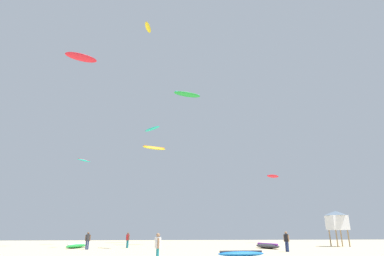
# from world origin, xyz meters

# --- Properties ---
(person_foreground) EXTENTS (0.36, 0.52, 1.57)m
(person_foreground) POSITION_xyz_m (-3.23, 5.38, 0.92)
(person_foreground) COLOR teal
(person_foreground) RESTS_ON ground
(person_midground) EXTENTS (0.37, 0.45, 1.63)m
(person_midground) POSITION_xyz_m (-6.39, 23.67, 0.95)
(person_midground) COLOR teal
(person_midground) RESTS_ON ground
(person_left) EXTENTS (0.38, 0.49, 1.70)m
(person_left) POSITION_xyz_m (8.18, 14.99, 0.99)
(person_left) COLOR navy
(person_left) RESTS_ON ground
(person_right) EXTENTS (0.54, 0.37, 1.65)m
(person_right) POSITION_xyz_m (-10.09, 20.83, 0.96)
(person_right) COLOR navy
(person_right) RESTS_ON ground
(kite_grounded_near) EXTENTS (1.98, 4.65, 0.53)m
(kite_grounded_near) POSITION_xyz_m (8.49, 20.97, 0.26)
(kite_grounded_near) COLOR #2D2D33
(kite_grounded_near) RESTS_ON ground
(kite_grounded_mid) EXTENTS (2.12, 3.98, 0.49)m
(kite_grounded_mid) POSITION_xyz_m (-11.84, 23.96, 0.22)
(kite_grounded_mid) COLOR green
(kite_grounded_mid) RESTS_ON ground
(kite_grounded_far) EXTENTS (3.44, 1.22, 0.41)m
(kite_grounded_far) POSITION_xyz_m (2.67, 9.95, 0.19)
(kite_grounded_far) COLOR blue
(kite_grounded_far) RESTS_ON ground
(lifeguard_tower) EXTENTS (2.30, 2.30, 4.15)m
(lifeguard_tower) POSITION_xyz_m (18.75, 24.38, 3.05)
(lifeguard_tower) COLOR #8C704C
(lifeguard_tower) RESTS_ON ground
(kite_aloft_0) EXTENTS (4.40, 2.73, 0.97)m
(kite_aloft_0) POSITION_xyz_m (-14.52, 25.92, 24.67)
(kite_aloft_0) COLOR red
(kite_aloft_1) EXTENTS (1.10, 2.31, 0.57)m
(kite_aloft_1) POSITION_xyz_m (-5.29, 21.12, 26.81)
(kite_aloft_1) COLOR yellow
(kite_aloft_2) EXTENTS (2.26, 2.55, 0.42)m
(kite_aloft_2) POSITION_xyz_m (-4.19, 21.36, 13.04)
(kite_aloft_2) COLOR #19B29E
(kite_aloft_3) EXTENTS (1.99, 2.31, 0.39)m
(kite_aloft_3) POSITION_xyz_m (-14.47, 34.01, 11.89)
(kite_aloft_3) COLOR #19B29E
(kite_aloft_4) EXTENTS (4.35, 2.24, 0.58)m
(kite_aloft_4) POSITION_xyz_m (0.65, 29.34, 21.40)
(kite_aloft_4) COLOR green
(kite_aloft_5) EXTENTS (4.34, 2.56, 0.91)m
(kite_aloft_5) POSITION_xyz_m (-4.13, 39.85, 15.69)
(kite_aloft_5) COLOR yellow
(kite_aloft_6) EXTENTS (2.69, 1.68, 0.61)m
(kite_aloft_6) POSITION_xyz_m (16.46, 38.27, 10.85)
(kite_aloft_6) COLOR red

